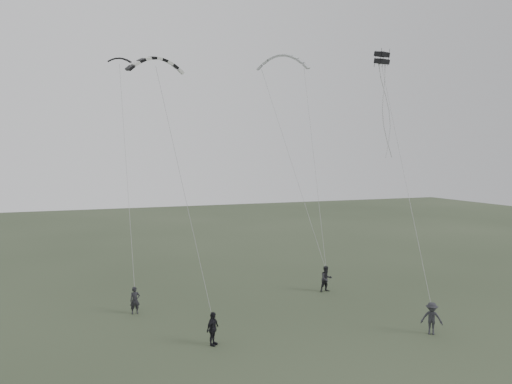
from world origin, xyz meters
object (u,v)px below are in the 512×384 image
object	(u,v)px
kite_striped	(156,58)
kite_box	(382,58)
flyer_far	(432,318)
kite_dark_small	(119,58)
flyer_left	(135,300)
flyer_center	(213,329)
kite_pale_large	(283,55)
flyer_right	(326,279)

from	to	relation	value
kite_striped	kite_box	world-z (taller)	kite_box
flyer_far	kite_dark_small	xyz separation A→B (m)	(-14.36, 15.65, 15.52)
flyer_left	kite_striped	xyz separation A→B (m)	(0.99, -2.73, 14.00)
flyer_center	kite_dark_small	distance (m)	20.45
flyer_center	kite_box	world-z (taller)	kite_box
flyer_far	kite_striped	distance (m)	20.40
flyer_left	flyer_center	bearing A→B (deg)	-69.69
flyer_left	kite_pale_large	world-z (taller)	kite_pale_large
flyer_right	kite_striped	distance (m)	18.77
flyer_left	kite_pale_large	xyz separation A→B (m)	(12.82, 6.99, 16.80)
flyer_left	flyer_center	world-z (taller)	flyer_center
flyer_right	flyer_far	xyz separation A→B (m)	(1.14, -9.47, -0.04)
flyer_left	kite_dark_small	size ratio (longest dim) A/B	1.02
flyer_right	kite_striped	size ratio (longest dim) A/B	0.59
flyer_right	kite_pale_large	size ratio (longest dim) A/B	0.42
flyer_center	flyer_right	bearing A→B (deg)	-8.80
flyer_center	kite_pale_large	xyz separation A→B (m)	(9.83, 13.55, 16.77)
flyer_far	flyer_center	bearing A→B (deg)	-155.55
flyer_far	kite_box	world-z (taller)	kite_box
flyer_center	flyer_far	distance (m)	11.69
flyer_center	kite_pale_large	size ratio (longest dim) A/B	0.40
kite_dark_small	kite_striped	world-z (taller)	kite_dark_small
flyer_right	kite_pale_large	bearing A→B (deg)	90.15
flyer_far	kite_box	xyz separation A→B (m)	(0.97, 6.33, 14.92)
kite_dark_small	flyer_left	bearing A→B (deg)	-78.82
flyer_far	kite_striped	size ratio (longest dim) A/B	0.56
kite_pale_large	kite_box	size ratio (longest dim) A/B	5.78
flyer_right	kite_striped	xyz separation A→B (m)	(-12.24, -2.95, 13.91)
flyer_left	flyer_right	distance (m)	13.23
kite_striped	kite_box	size ratio (longest dim) A/B	4.14
flyer_left	kite_striped	size ratio (longest dim) A/B	0.53
flyer_left	flyer_far	size ratio (longest dim) A/B	0.95
kite_pale_large	kite_dark_small	bearing A→B (deg)	-146.78
flyer_center	kite_striped	xyz separation A→B (m)	(-2.00, 3.83, 13.97)
flyer_far	kite_striped	xyz separation A→B (m)	(-13.38, 6.52, 13.95)
kite_pale_large	kite_box	world-z (taller)	kite_pale_large
kite_pale_large	kite_box	distance (m)	10.39
flyer_right	kite_box	world-z (taller)	kite_box
kite_dark_small	flyer_far	bearing A→B (deg)	-36.19
kite_dark_small	kite_striped	distance (m)	9.31
flyer_right	kite_pale_large	xyz separation A→B (m)	(-0.41, 6.77, 16.71)
flyer_right	flyer_far	bearing A→B (deg)	-86.48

